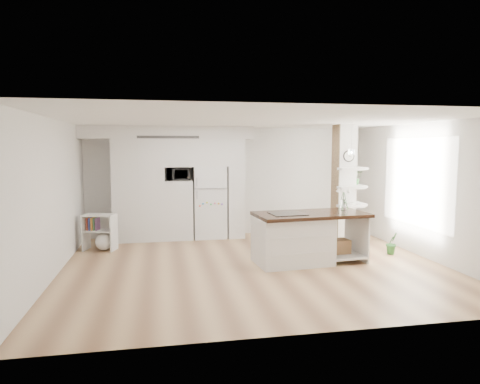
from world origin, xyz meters
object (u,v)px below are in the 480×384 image
at_px(floor_plant_a, 392,243).
at_px(kitchen_island, 299,237).
at_px(refrigerator, 210,202).
at_px(bookshelf, 101,235).

bearing_deg(floor_plant_a, kitchen_island, -172.29).
relative_size(refrigerator, floor_plant_a, 3.75).
height_order(refrigerator, kitchen_island, refrigerator).
height_order(kitchen_island, bookshelf, kitchen_island).
bearing_deg(refrigerator, bookshelf, -160.00).
height_order(refrigerator, bookshelf, refrigerator).
xyz_separation_m(bookshelf, floor_plant_a, (5.97, -1.47, -0.10)).
bearing_deg(kitchen_island, bookshelf, 150.59).
distance_m(refrigerator, kitchen_island, 3.02).
distance_m(bookshelf, floor_plant_a, 6.15).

